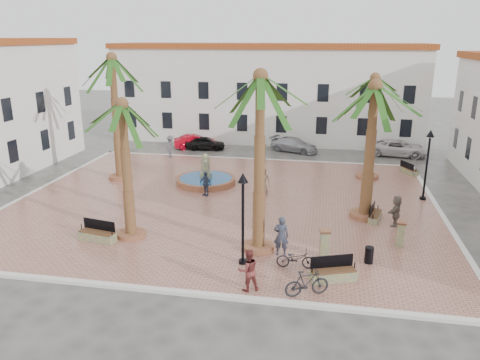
{
  "coord_description": "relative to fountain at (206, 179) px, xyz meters",
  "views": [
    {
      "loc": [
        6.08,
        -27.16,
        10.06
      ],
      "look_at": [
        1.0,
        0.0,
        1.6
      ],
      "focal_mm": 35.0,
      "sensor_mm": 36.0,
      "label": 1
    }
  ],
  "objects": [
    {
      "name": "cyclist_b",
      "position": [
        5.39,
        -13.84,
        0.6
      ],
      "size": [
        1.09,
        1.01,
        1.8
      ],
      "primitive_type": "imported",
      "rotation": [
        0.0,
        0.0,
        3.63
      ],
      "color": "maroon",
      "rests_on": "plaza"
    },
    {
      "name": "palm_e",
      "position": [
        10.63,
        -4.59,
        6.23
      ],
      "size": [
        5.67,
        5.67,
        7.83
      ],
      "color": "#9F5E3E",
      "rests_on": "plaza"
    },
    {
      "name": "kerb_s",
      "position": [
        2.11,
        -14.44,
        -0.37
      ],
      "size": [
        26.3,
        0.3,
        0.16
      ],
      "primitive_type": "cube",
      "color": "silver",
      "rests_on": "ground"
    },
    {
      "name": "bollard_e",
      "position": [
        12.06,
        -8.3,
        0.36
      ],
      "size": [
        0.5,
        0.5,
        1.27
      ],
      "rotation": [
        0.0,
        0.0,
        -0.11
      ],
      "color": "#7E8058",
      "rests_on": "plaza"
    },
    {
      "name": "fountain",
      "position": [
        0.0,
        0.0,
        0.0
      ],
      "size": [
        4.2,
        4.2,
        2.17
      ],
      "color": "#9F5E3E",
      "rests_on": "plaza"
    },
    {
      "name": "ground",
      "position": [
        2.11,
        -3.44,
        -0.45
      ],
      "size": [
        120.0,
        120.0,
        0.0
      ],
      "primitive_type": "plane",
      "color": "#56544F",
      "rests_on": "ground"
    },
    {
      "name": "litter_bin",
      "position": [
        10.42,
        -10.45,
        0.09
      ],
      "size": [
        0.4,
        0.4,
        0.78
      ],
      "primitive_type": "cylinder",
      "color": "black",
      "rests_on": "plaza"
    },
    {
      "name": "lamppost_s",
      "position": [
        4.75,
        -11.56,
        2.62
      ],
      "size": [
        0.47,
        0.47,
        4.31
      ],
      "color": "black",
      "rests_on": "plaza"
    },
    {
      "name": "car_white",
      "position": [
        14.53,
        11.49,
        0.26
      ],
      "size": [
        5.36,
        3.12,
        1.4
      ],
      "primitive_type": "imported",
      "rotation": [
        0.0,
        0.0,
        1.41
      ],
      "color": "silver",
      "rests_on": "ground"
    },
    {
      "name": "kerb_n",
      "position": [
        2.11,
        7.56,
        -0.37
      ],
      "size": [
        26.3,
        0.3,
        0.16
      ],
      "primitive_type": "cube",
      "color": "silver",
      "rests_on": "ground"
    },
    {
      "name": "pedestrian_fountain_b",
      "position": [
        0.66,
        -2.57,
        0.51
      ],
      "size": [
        1.02,
        0.82,
        1.62
      ],
      "primitive_type": "imported",
      "rotation": [
        0.0,
        0.0,
        -0.52
      ],
      "color": "#303F59",
      "rests_on": "plaza"
    },
    {
      "name": "building_north",
      "position": [
        2.11,
        16.56,
        4.32
      ],
      "size": [
        30.4,
        7.4,
        9.5
      ],
      "color": "white",
      "rests_on": "ground"
    },
    {
      "name": "palm_s",
      "position": [
        5.24,
        -9.97,
        7.12
      ],
      "size": [
        5.06,
        5.06,
        8.64
      ],
      "color": "#9F5E3E",
      "rests_on": "plaza"
    },
    {
      "name": "palm_nw",
      "position": [
        -6.41,
        -0.03,
        7.36
      ],
      "size": [
        5.44,
        5.44,
        8.96
      ],
      "color": "#9F5E3E",
      "rests_on": "plaza"
    },
    {
      "name": "car_silver",
      "position": [
        5.37,
        11.4,
        0.19
      ],
      "size": [
        4.76,
        3.27,
        1.28
      ],
      "primitive_type": "imported",
      "rotation": [
        0.0,
        0.0,
        1.2
      ],
      "color": "#A0A1A9",
      "rests_on": "ground"
    },
    {
      "name": "bench_e",
      "position": [
        11.15,
        -5.0,
        -0.05
      ],
      "size": [
        0.92,
        1.74,
        0.88
      ],
      "rotation": [
        0.0,
        0.0,
        1.31
      ],
      "color": "#7E8058",
      "rests_on": "plaza"
    },
    {
      "name": "palm_sw",
      "position": [
        -1.49,
        -9.62,
        5.77
      ],
      "size": [
        4.79,
        4.79,
        7.18
      ],
      "color": "#9F5E3E",
      "rests_on": "plaza"
    },
    {
      "name": "bench_se",
      "position": [
        8.8,
        -12.41,
        0.0
      ],
      "size": [
        2.08,
        1.27,
        1.05
      ],
      "rotation": [
        0.0,
        0.0,
        0.36
      ],
      "color": "#7E8058",
      "rests_on": "plaza"
    },
    {
      "name": "car_black",
      "position": [
        -2.84,
        10.7,
        0.18
      ],
      "size": [
        3.78,
        1.84,
        1.24
      ],
      "primitive_type": "imported",
      "rotation": [
        0.0,
        0.0,
        1.68
      ],
      "color": "black",
      "rests_on": "ground"
    },
    {
      "name": "lamppost_e",
      "position": [
        14.48,
        -0.78,
        2.76
      ],
      "size": [
        0.49,
        0.49,
        4.5
      ],
      "color": "black",
      "rests_on": "plaza"
    },
    {
      "name": "plaza",
      "position": [
        2.11,
        -3.44,
        -0.37
      ],
      "size": [
        26.0,
        22.0,
        0.15
      ],
      "primitive_type": "cube",
      "color": "#AD6F5E",
      "rests_on": "ground"
    },
    {
      "name": "cyclist_a",
      "position": [
        6.37,
        -10.37,
        0.68
      ],
      "size": [
        0.73,
        0.5,
        1.94
      ],
      "primitive_type": "imported",
      "rotation": [
        0.0,
        0.0,
        3.19
      ],
      "color": "#303446",
      "rests_on": "plaza"
    },
    {
      "name": "kerb_e",
      "position": [
        15.11,
        -3.44,
        -0.37
      ],
      "size": [
        0.3,
        22.3,
        0.16
      ],
      "primitive_type": "cube",
      "color": "silver",
      "rests_on": "ground"
    },
    {
      "name": "pedestrian_east",
      "position": [
        12.18,
        -5.59,
        0.56
      ],
      "size": [
        1.1,
        1.66,
        1.71
      ],
      "primitive_type": "imported",
      "rotation": [
        0.0,
        0.0,
        -1.98
      ],
      "color": "#64574F",
      "rests_on": "plaza"
    },
    {
      "name": "bollard_n",
      "position": [
        3.09,
        6.94,
        0.42
      ],
      "size": [
        0.58,
        0.58,
        1.38
      ],
      "rotation": [
        0.0,
        0.0,
        -0.19
      ],
      "color": "#7E8058",
      "rests_on": "plaza"
    },
    {
      "name": "bollard_se",
      "position": [
        8.39,
        -10.24,
        0.41
      ],
      "size": [
        0.57,
        0.57,
        1.36
      ],
      "rotation": [
        0.0,
        0.0,
        0.19
      ],
      "color": "#7E8058",
      "rests_on": "plaza"
    },
    {
      "name": "pedestrian_fountain_a",
      "position": [
        4.29,
        -1.59,
        0.65
      ],
      "size": [
        0.97,
        0.67,
        1.88
      ],
      "primitive_type": "imported",
      "rotation": [
        0.0,
        0.0,
        0.08
      ],
      "color": "#9A795F",
      "rests_on": "plaza"
    },
    {
      "name": "kerb_w",
      "position": [
        -10.89,
        -3.44,
        -0.37
      ],
      "size": [
        0.3,
        22.3,
        0.16
      ],
      "primitive_type": "cube",
      "color": "silver",
      "rests_on": "ground"
    },
    {
      "name": "bicycle_a",
      "position": [
        7.16,
        -11.55,
        0.16
      ],
      "size": [
        1.75,
        0.69,
        0.9
      ],
      "primitive_type": "imported",
      "rotation": [
        0.0,
        0.0,
        1.62
      ],
      "color": "black",
      "rests_on": "plaza"
    },
    {
      "name": "palm_ne",
      "position": [
        11.32,
        3.48,
        6.06
      ],
      "size": [
        5.33,
        5.33,
        7.59
      ],
      "color": "#9F5E3E",
      "rests_on": "plaza"
    },
    {
      "name": "car_red",
      "position": [
        -3.89,
        10.98,
        0.21
      ],
      "size": [
        4.19,
        2.68,
        1.3
      ],
      "primitive_type": "imported",
      "rotation": [
        0.0,
        0.0,
        1.93
      ],
      "color": "#BB0619",
      "rests_on": "ground"
    },
    {
      "name": "bicycle_b",
      "position": [
        7.76,
        -13.84,
        0.26
      ],
      "size": [
        1.89,
        1.21,
        1.1
      ],
      "primitive_type": "imported",
      "rotation": [
        0.0,
        0.0,
        1.98
      ],
      "color": "black",
      "rests_on": "plaza"
    },
    {
      "name": "bench_s",
      "position": [
        -2.96,
        -10.45,
        -0.0
      ],
      "size": [
        2.06,
        0.96,
        1.05
      ],
      "rotation": [
        0.0,
        0.0,
        -0.19
      ],
      "color": "#7E8058",
      "rests_on": "plaza"
    },
    {
      "name": "bench_ne",
      "position": [
        14.49,
        5.2,
        -0.04
      ],
      "size": [
        1.24,
        1.77,
        0.91
      ],
      "rotation": [
        0.0,
        0.0,
        2.04
      ],
      "color": "#7E8058",
      "rests_on": "plaza"
    },
    {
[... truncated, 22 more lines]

